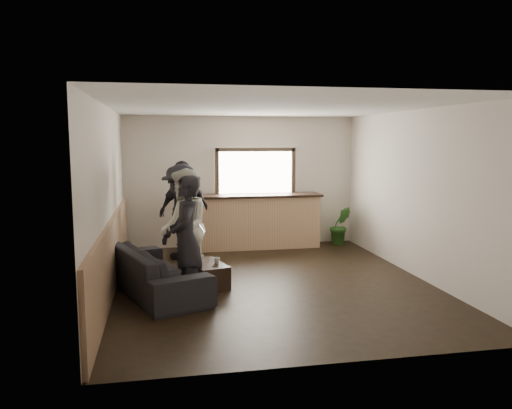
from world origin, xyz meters
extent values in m
cube|color=black|center=(0.00, 0.00, 0.00)|extent=(5.00, 6.00, 0.01)
cube|color=silver|center=(0.00, 0.00, 2.80)|extent=(5.00, 6.00, 0.01)
cube|color=beige|center=(0.00, 3.00, 1.40)|extent=(5.00, 0.01, 2.80)
cube|color=beige|center=(0.00, -3.00, 1.40)|extent=(5.00, 0.01, 2.80)
cube|color=beige|center=(-2.50, 0.00, 1.40)|extent=(0.01, 6.00, 2.80)
cube|color=beige|center=(2.50, 0.00, 1.40)|extent=(0.01, 6.00, 2.80)
cube|color=tan|center=(-2.47, 0.00, 0.55)|extent=(0.06, 5.90, 1.10)
cube|color=tan|center=(0.30, 2.68, 0.55)|extent=(2.60, 0.60, 1.10)
cube|color=black|center=(0.30, 2.68, 1.12)|extent=(2.70, 0.68, 0.05)
cube|color=white|center=(0.30, 2.96, 1.60)|extent=(1.60, 0.06, 0.90)
cube|color=#3F3326|center=(0.30, 2.93, 2.09)|extent=(1.72, 0.08, 0.08)
cube|color=#3F3326|center=(-0.54, 2.93, 1.60)|extent=(0.08, 0.08, 1.06)
cube|color=#3F3326|center=(1.14, 2.93, 1.60)|extent=(0.08, 0.08, 1.06)
imported|color=black|center=(-1.82, -0.18, 0.34)|extent=(1.65, 2.48, 0.67)
cube|color=black|center=(-1.02, 0.03, 0.18)|extent=(0.66, 0.92, 0.37)
imported|color=silver|center=(-1.14, 0.20, 0.42)|extent=(0.16, 0.16, 0.10)
imported|color=silver|center=(-0.88, -0.03, 0.41)|extent=(0.13, 0.13, 0.09)
imported|color=#2D6623|center=(2.15, 2.65, 0.42)|extent=(0.47, 0.38, 0.84)
imported|color=black|center=(-1.37, -0.59, 0.90)|extent=(0.47, 0.68, 1.80)
cube|color=black|center=(-1.15, -0.61, 1.04)|extent=(0.10, 0.08, 0.12)
cube|color=white|center=(-1.15, -0.61, 1.04)|extent=(0.08, 0.07, 0.11)
imported|color=beige|center=(-1.37, 0.23, 0.93)|extent=(0.78, 0.96, 1.85)
cube|color=black|center=(-1.15, 0.25, 0.98)|extent=(0.10, 0.08, 0.12)
cube|color=white|center=(-1.15, 0.24, 0.99)|extent=(0.08, 0.07, 0.11)
imported|color=black|center=(-1.37, 0.97, 0.94)|extent=(1.19, 1.40, 1.89)
cube|color=black|center=(-1.18, 0.86, 1.02)|extent=(0.11, 0.11, 0.12)
cube|color=white|center=(-1.18, 0.86, 1.03)|extent=(0.10, 0.09, 0.11)
imported|color=black|center=(-1.29, 1.93, 0.95)|extent=(1.18, 1.02, 1.91)
cube|color=black|center=(-1.16, 1.75, 1.43)|extent=(0.11, 0.12, 0.12)
cube|color=white|center=(-1.16, 1.75, 1.43)|extent=(0.10, 0.10, 0.11)
camera|label=1|loc=(-1.71, -7.66, 2.30)|focal=35.00mm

